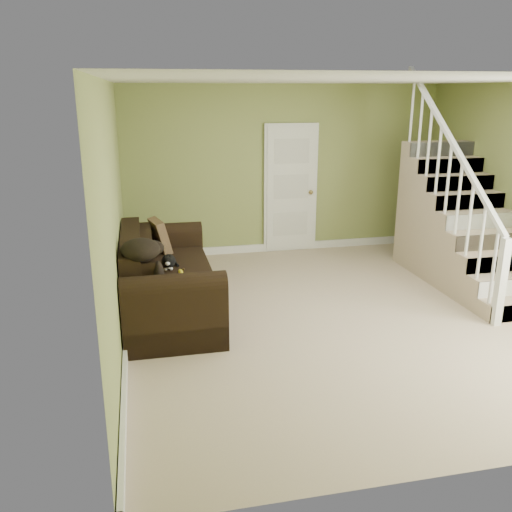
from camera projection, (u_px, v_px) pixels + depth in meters
name	position (u px, v px, depth m)	size (l,w,h in m)	color
floor	(344.00, 315.00, 6.31)	(5.00, 5.50, 0.01)	tan
ceiling	(356.00, 80.00, 5.54)	(5.00, 5.50, 0.01)	white
wall_back	(284.00, 170.00, 8.49)	(5.00, 0.04, 2.60)	#87944F
wall_left	(114.00, 216.00, 5.42)	(0.04, 5.50, 2.60)	#87944F
baseboard_back	(283.00, 246.00, 8.83)	(5.00, 0.04, 0.12)	white
baseboard_left	(126.00, 329.00, 5.79)	(0.04, 5.50, 0.12)	white
door	(291.00, 189.00, 8.56)	(0.86, 0.12, 2.02)	white
staircase	(458.00, 232.00, 7.42)	(1.00, 2.51, 2.82)	tan
sofa	(164.00, 282.00, 6.31)	(1.03, 2.38, 0.94)	black
side_table	(145.00, 263.00, 7.27)	(0.57, 0.57, 0.77)	black
cat	(169.00, 262.00, 6.30)	(0.21, 0.44, 0.21)	black
banana	(181.00, 272.00, 6.10)	(0.05, 0.19, 0.05)	yellow
throw_pillow	(160.00, 236.00, 6.94)	(0.11, 0.42, 0.42)	#45311B
throw_blanket	(140.00, 250.00, 5.41)	(0.39, 0.51, 0.21)	black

